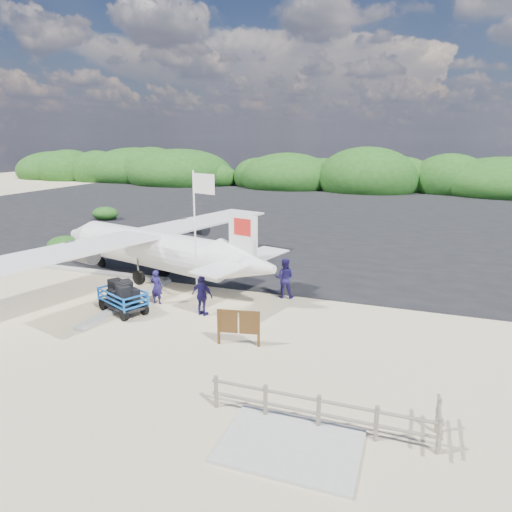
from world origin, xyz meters
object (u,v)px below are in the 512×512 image
(flagpole, at_px, (198,311))
(aircraft_small, at_px, (259,203))
(signboard, at_px, (239,345))
(baggage_cart, at_px, (124,312))
(crew_a, at_px, (156,287))
(crew_b, at_px, (284,278))
(crew_c, at_px, (202,295))

(flagpole, xyz_separation_m, aircraft_small, (-9.08, 34.30, 0.00))
(signboard, bearing_deg, baggage_cart, 156.93)
(baggage_cart, bearing_deg, crew_a, 85.47)
(crew_b, bearing_deg, baggage_cart, 24.92)
(aircraft_small, bearing_deg, crew_a, 60.21)
(crew_a, height_order, crew_c, crew_c)
(crew_a, height_order, crew_b, crew_b)
(baggage_cart, xyz_separation_m, signboard, (6.10, -1.37, 0.00))
(crew_c, xyz_separation_m, aircraft_small, (-9.53, 34.68, -0.92))
(crew_b, distance_m, crew_c, 4.38)
(flagpole, height_order, crew_c, flagpole)
(baggage_cart, relative_size, crew_a, 1.52)
(crew_a, bearing_deg, crew_b, -150.72)
(baggage_cart, distance_m, crew_c, 3.72)
(flagpole, height_order, crew_a, flagpole)
(flagpole, relative_size, signboard, 3.62)
(flagpole, distance_m, signboard, 4.05)
(crew_a, bearing_deg, signboard, 153.07)
(crew_c, bearing_deg, aircraft_small, -63.47)
(crew_c, bearing_deg, flagpole, -29.13)
(crew_b, relative_size, crew_c, 1.08)
(signboard, height_order, aircraft_small, aircraft_small)
(baggage_cart, height_order, signboard, signboard)
(flagpole, bearing_deg, baggage_cart, -157.05)
(crew_a, bearing_deg, aircraft_small, -77.23)
(crew_a, relative_size, crew_b, 0.84)
(baggage_cart, height_order, crew_a, crew_a)
(flagpole, relative_size, aircraft_small, 0.92)
(baggage_cart, relative_size, aircraft_small, 0.37)
(baggage_cart, xyz_separation_m, crew_b, (6.23, 4.33, 0.99))
(crew_b, bearing_deg, signboard, 78.86)
(crew_a, bearing_deg, flagpole, 176.54)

